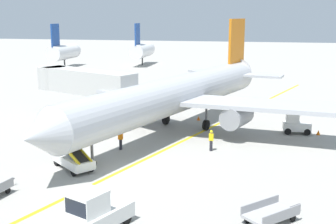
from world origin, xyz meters
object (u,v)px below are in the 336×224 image
object	(u,v)px
jet_bridge	(79,81)
safety_cone_nose_right	(198,118)
pushback_tug	(94,212)
ground_crew_wing_walker	(121,139)
safety_cone_wingtip_left	(318,132)
ground_crew_marshaller	(211,140)
baggage_tug_near_wing	(295,123)
belt_loader_forward_hold	(72,158)
baggage_cart_loaded	(271,214)
airliner	(178,94)

from	to	relation	value
jet_bridge	safety_cone_nose_right	xyz separation A→B (m)	(13.13, -0.41, -3.32)
safety_cone_nose_right	pushback_tug	bearing A→B (deg)	-93.76
jet_bridge	ground_crew_wing_walker	world-z (taller)	jet_bridge
safety_cone_wingtip_left	ground_crew_marshaller	bearing A→B (deg)	-142.47
pushback_tug	baggage_tug_near_wing	world-z (taller)	pushback_tug
pushback_tug	safety_cone_wingtip_left	size ratio (longest dim) A/B	9.22
safety_cone_nose_right	belt_loader_forward_hold	bearing A→B (deg)	-112.02
jet_bridge	ground_crew_marshaller	distance (m)	19.01
baggage_tug_near_wing	ground_crew_marshaller	bearing A→B (deg)	-134.72
pushback_tug	safety_cone_nose_right	bearing A→B (deg)	86.24
ground_crew_marshaller	pushback_tug	bearing A→B (deg)	-105.83
pushback_tug	baggage_cart_loaded	size ratio (longest dim) A/B	1.24
airliner	ground_crew_marshaller	size ratio (longest dim) A/B	20.18
baggage_cart_loaded	safety_cone_wingtip_left	world-z (taller)	baggage_cart_loaded
airliner	ground_crew_marshaller	bearing A→B (deg)	-56.44
jet_bridge	pushback_tug	distance (m)	27.64
ground_crew_marshaller	jet_bridge	bearing A→B (deg)	146.03
baggage_cart_loaded	safety_cone_wingtip_left	xyz separation A→B (m)	(4.36, 18.51, -0.25)
ground_crew_wing_walker	pushback_tug	bearing A→B (deg)	-77.28
baggage_tug_near_wing	safety_cone_wingtip_left	bearing A→B (deg)	-2.41
baggage_tug_near_wing	baggage_cart_loaded	size ratio (longest dim) A/B	0.75
ground_crew_wing_walker	safety_cone_nose_right	distance (m)	12.24
jet_bridge	ground_crew_wing_walker	xyz separation A→B (m)	(8.51, -11.72, -2.63)
pushback_tug	ground_crew_wing_walker	bearing A→B (deg)	102.72
airliner	pushback_tug	distance (m)	20.33
pushback_tug	safety_cone_nose_right	distance (m)	24.66
ground_crew_wing_walker	baggage_tug_near_wing	bearing A→B (deg)	30.16
airliner	safety_cone_wingtip_left	distance (m)	13.09
safety_cone_nose_right	ground_crew_marshaller	bearing A→B (deg)	-76.19
safety_cone_nose_right	safety_cone_wingtip_left	world-z (taller)	same
pushback_tug	baggage_tug_near_wing	distance (m)	24.00
jet_bridge	pushback_tug	size ratio (longest dim) A/B	3.15
belt_loader_forward_hold	safety_cone_wingtip_left	xyz separation A→B (m)	(17.91, 12.91, -0.56)
safety_cone_nose_right	safety_cone_wingtip_left	xyz separation A→B (m)	(11.35, -3.31, 0.00)
airliner	baggage_cart_loaded	size ratio (longest dim) A/B	10.45
jet_bridge	safety_cone_nose_right	distance (m)	13.55
airliner	jet_bridge	bearing A→B (deg)	157.84
pushback_tug	ground_crew_wing_walker	distance (m)	13.61
baggage_tug_near_wing	safety_cone_nose_right	xyz separation A→B (m)	(-9.31, 3.22, -0.71)
belt_loader_forward_hold	baggage_cart_loaded	world-z (taller)	belt_loader_forward_hold
airliner	safety_cone_nose_right	size ratio (longest dim) A/B	77.96
baggage_cart_loaded	ground_crew_wing_walker	xyz separation A→B (m)	(-11.61, 10.50, 0.44)
airliner	ground_crew_wing_walker	size ratio (longest dim) A/B	20.18
airliner	baggage_cart_loaded	distance (m)	19.50
jet_bridge	baggage_tug_near_wing	xyz separation A→B (m)	(22.44, -3.63, -2.62)
airliner	baggage_cart_loaded	xyz separation A→B (m)	(8.29, -17.40, -2.95)
jet_bridge	safety_cone_wingtip_left	size ratio (longest dim) A/B	29.04
baggage_cart_loaded	ground_crew_marshaller	distance (m)	12.54
belt_loader_forward_hold	baggage_cart_loaded	size ratio (longest dim) A/B	1.42
pushback_tug	baggage_cart_loaded	distance (m)	9.06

